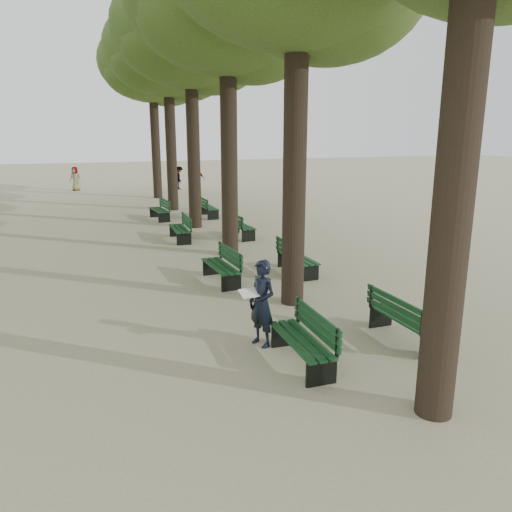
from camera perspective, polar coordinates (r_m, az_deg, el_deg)
name	(u,v)px	position (r m, az deg, el deg)	size (l,w,h in m)	color
ground	(282,368)	(8.69, 3.01, -12.65)	(120.00, 120.00, 0.00)	tan
tree_central_3	(190,29)	(20.98, -7.57, 24.29)	(6.00, 6.00, 9.95)	#33261C
tree_central_4	(167,49)	(25.82, -10.13, 22.26)	(6.00, 6.00, 9.95)	#33261C
tree_central_5	(152,62)	(30.71, -11.83, 20.85)	(6.00, 6.00, 9.95)	#33261C
bench_left_0	(301,349)	(8.73, 5.21, -10.58)	(0.61, 1.81, 0.92)	black
bench_left_1	(221,272)	(13.22, -4.03, -1.89)	(0.67, 1.83, 0.92)	black
bench_left_2	(180,233)	(18.44, -8.69, 2.59)	(0.61, 1.81, 0.92)	black
bench_left_3	(160,214)	(22.98, -10.97, 4.77)	(0.74, 1.85, 0.92)	black
bench_right_0	(405,328)	(10.00, 16.67, -7.85)	(0.61, 1.81, 0.92)	black
bench_right_1	(297,264)	(14.08, 4.75, -0.90)	(0.60, 1.81, 0.92)	black
bench_right_2	(241,230)	(18.79, -1.76, 2.96)	(0.69, 1.83, 0.92)	black
bench_right_3	(209,211)	(23.38, -5.44, 5.12)	(0.61, 1.81, 0.92)	black
man_with_map	(262,303)	(9.23, 0.66, -5.44)	(0.72, 0.73, 1.64)	black
pedestrian_b	(179,178)	(34.86, -8.76, 8.82)	(1.01, 0.31, 1.56)	#262628
pedestrian_c	(196,180)	(32.32, -6.83, 8.67)	(1.04, 0.36, 1.78)	#262628
pedestrian_d	(75,179)	(35.84, -19.95, 8.31)	(0.78, 0.32, 1.59)	#262628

